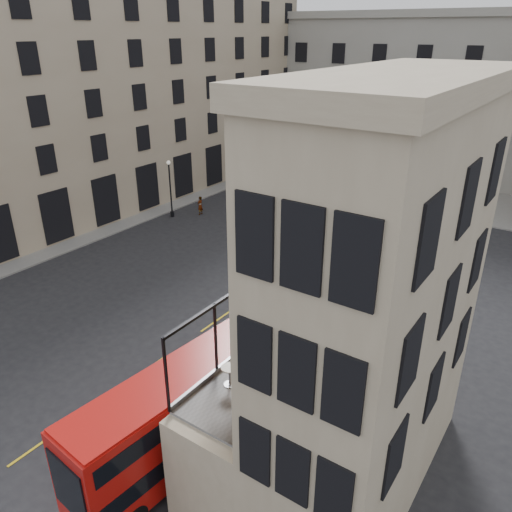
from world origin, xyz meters
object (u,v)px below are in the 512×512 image
Objects in this scene: traffic_light_far at (251,172)px; pedestrian_b at (317,173)px; street_lamp_b at (354,172)px; pedestrian_c at (382,202)px; cyclist at (278,249)px; traffic_light_near at (284,254)px; cafe_chair_c at (310,360)px; bus_far at (306,188)px; cafe_chair_b at (301,351)px; bicycle at (294,252)px; pedestrian_a at (260,187)px; cafe_table_far at (305,306)px; car_a at (289,234)px; car_b at (376,215)px; car_c at (289,191)px; bus_near at (188,405)px; pedestrian_d at (465,210)px; pedestrian_e at (200,206)px; cafe_chair_d at (353,316)px; cafe_table_near at (230,373)px; street_lamp_a at (171,192)px; cafe_chair_a at (251,405)px; cafe_table_mid at (264,339)px.

pedestrian_b is at bearing 68.00° from traffic_light_far.
street_lamp_b is 2.90× the size of pedestrian_c.
traffic_light_far is 16.71m from cyclist.
cafe_chair_c reaches higher than traffic_light_near.
traffic_light_near is 0.37× the size of bus_far.
cafe_chair_b is at bearing -51.73° from traffic_light_far.
street_lamp_b is 36.90m from cafe_chair_c.
bicycle is 0.97× the size of pedestrian_a.
cafe_table_far reaches higher than traffic_light_near.
pedestrian_b reaches higher than car_a.
car_a is (-3.90, 7.13, -1.78)m from traffic_light_near.
traffic_light_far reaches higher than bicycle.
car_a is 0.76× the size of car_b.
bus_near is at bearing 122.07° from car_c.
car_c is at bearing 21.44° from cyclist.
street_lamp_b is 1.08× the size of car_b.
pedestrian_d is at bearing -159.62° from car_c.
traffic_light_far is 16.69m from bicycle.
pedestrian_e is at bearing 63.06° from cyclist.
bus_near is 20.38m from bicycle.
street_lamp_b is 2.98× the size of pedestrian_e.
car_b is at bearing 5.41° from bus_far.
cafe_chair_d is at bearing 50.92° from pedestrian_e.
cafe_chair_c is at bearing -54.86° from traffic_light_near.
traffic_light_far is 2.40× the size of pedestrian_a.
pedestrian_c is 1.03× the size of pedestrian_e.
traffic_light_near is 15.19m from car_b.
traffic_light_near is 16.33m from pedestrian_e.
pedestrian_e is (-11.40, 4.21, 0.10)m from cyclist.
car_a is 3.94× the size of cafe_chair_d.
pedestrian_d is at bearing -5.84° from street_lamp_b.
bicycle is at bearing -43.31° from traffic_light_far.
pedestrian_e is at bearing 132.76° from cafe_table_near.
cafe_chair_c is at bearing -66.67° from car_b.
pedestrian_d is 35.82m from cafe_table_near.
cyclist is at bearing 74.13° from pedestrian_c.
street_lamp_b reaches higher than cyclist.
pedestrian_d is 33.04m from cafe_chair_b.
cafe_chair_d is (8.21, -23.56, 4.08)m from car_b.
cafe_table_near reaches higher than pedestrian_c.
pedestrian_a is 1.81× the size of cafe_chair_c.
bus_near is 29.30m from pedestrian_e.
car_c is at bearing 121.78° from cafe_chair_b.
cyclist is 2.09× the size of cafe_table_near.
street_lamp_a is 6.09× the size of cafe_chair_c.
bus_near is 4.58m from cafe_chair_a.
bus_far is at bearing 118.85° from cafe_chair_b.
cafe_chair_d is (1.98, 3.90, -0.24)m from cafe_table_mid.
cyclist is 16.63m from cafe_table_far.
street_lamp_a reaches higher than traffic_light_near.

